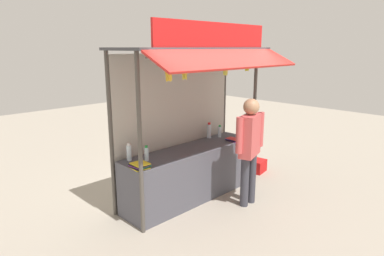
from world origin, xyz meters
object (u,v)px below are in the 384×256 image
Objects in this scene: banana_bunch_inner_left at (226,70)px; banana_bunch_leftmost at (247,67)px; water_bottle_far_left at (209,131)px; magazine_stack_front_right at (233,140)px; banana_bunch_rightmost at (185,74)px; vendor_person at (250,142)px; plastic_crate at (256,165)px; water_bottle_back_right at (220,131)px; water_bottle_rear_center at (129,153)px; banana_bunch_inner_right at (169,75)px; magazine_stack_back_left at (140,166)px; water_bottle_far_right at (147,154)px.

banana_bunch_leftmost is (0.55, -0.00, 0.03)m from banana_bunch_inner_left.
magazine_stack_front_right is at bearing -69.91° from water_bottle_far_left.
banana_bunch_leftmost and banana_bunch_rightmost have the same top height.
banana_bunch_leftmost is 1.26m from vendor_person.
plastic_crate is at bearing 13.90° from banana_bunch_inner_left.
water_bottle_back_right is 1.43m from banana_bunch_inner_left.
banana_bunch_rightmost is 3.12m from plastic_crate.
banana_bunch_inner_left is 0.87m from banana_bunch_rightmost.
banana_bunch_leftmost is at bearing -91.81° from water_bottle_back_right.
vendor_person is at bearing -34.04° from water_bottle_rear_center.
banana_bunch_leftmost is (1.71, 0.00, 0.04)m from banana_bunch_inner_right.
vendor_person is (1.32, -0.40, -1.10)m from banana_bunch_inner_right.
banana_bunch_rightmost is (-1.25, -0.68, 1.14)m from water_bottle_far_left.
water_bottle_back_right is 2.08m from magazine_stack_back_left.
banana_bunch_inner_right reaches higher than vendor_person.
banana_bunch_inner_right reaches higher than water_bottle_far_right.
water_bottle_far_right is 1.01× the size of water_bottle_back_right.
water_bottle_back_right is 2.17m from banana_bunch_inner_right.
plastic_crate is at bearing 8.04° from magazine_stack_front_right.
plastic_crate is at bearing 7.95° from banana_bunch_inner_right.
banana_bunch_inner_right is at bearing -70.27° from water_bottle_rear_center.
banana_bunch_leftmost reaches higher than water_bottle_back_right.
water_bottle_far_left is 1.44m from plastic_crate.
water_bottle_far_left is 1.83m from banana_bunch_rightmost.
water_bottle_rear_center is 1.35m from banana_bunch_inner_right.
banana_bunch_inner_right is at bearing -172.10° from magazine_stack_front_right.
plastic_crate is (1.32, 0.76, -0.92)m from vendor_person.
magazine_stack_front_right is at bearing -93.49° from water_bottle_back_right.
banana_bunch_leftmost is at bearing -0.14° from banana_bunch_inner_left.
water_bottle_far_right reaches higher than water_bottle_back_right.
water_bottle_far_right is 0.88× the size of water_bottle_rear_center.
water_bottle_far_right is at bearing -172.30° from water_bottle_far_left.
banana_bunch_leftmost reaches higher than water_bottle_far_left.
vendor_person reaches higher than water_bottle_rear_center.
banana_bunch_inner_left is (1.40, -0.65, 1.16)m from water_bottle_rear_center.
banana_bunch_rightmost is at bearing -158.06° from water_bottle_back_right.
water_bottle_rear_center is at bearing 167.90° from magazine_stack_front_right.
vendor_person reaches higher than water_bottle_far_left.
water_bottle_rear_center is at bearing 174.36° from plastic_crate.
water_bottle_far_right is 0.13× the size of vendor_person.
water_bottle_rear_center reaches higher than magazine_stack_back_left.
banana_bunch_leftmost reaches higher than magazine_stack_back_left.
banana_bunch_inner_right is at bearing -179.87° from banana_bunch_inner_left.
water_bottle_rear_center is 1.01× the size of magazine_stack_back_left.
plastic_crate is (1.10, -0.31, -0.88)m from water_bottle_far_left.
magazine_stack_back_left is at bearing -144.14° from water_bottle_far_right.
magazine_stack_front_right is 1.40m from banana_bunch_inner_left.
magazine_stack_front_right is at bearing 9.38° from banana_bunch_rightmost.
water_bottle_far_left is 0.96× the size of banana_bunch_rightmost.
vendor_person reaches higher than plastic_crate.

